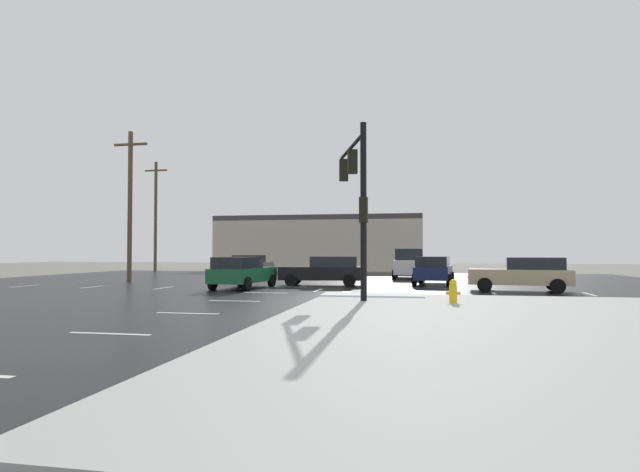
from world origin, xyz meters
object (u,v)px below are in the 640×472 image
(sedan_black, at_px, (325,270))
(suv_white, at_px, (409,263))
(fire_hydrant, at_px, (453,291))
(utility_pole_distant, at_px, (156,214))
(utility_pole_far, at_px, (130,203))
(sedan_navy, at_px, (434,270))
(sedan_grey, at_px, (252,265))
(traffic_signal_mast, at_px, (357,187))
(sedan_green, at_px, (242,272))
(sedan_tan, at_px, (523,274))

(sedan_black, bearing_deg, suv_white, -121.83)
(fire_hydrant, bearing_deg, utility_pole_distant, 133.40)
(utility_pole_far, bearing_deg, sedan_navy, 1.05)
(sedan_grey, relative_size, utility_pole_far, 0.50)
(traffic_signal_mast, distance_m, sedan_black, 9.42)
(utility_pole_distant, bearing_deg, suv_white, -19.51)
(fire_hydrant, relative_size, sedan_green, 0.17)
(sedan_navy, xyz_separation_m, sedan_tan, (3.98, -4.31, 0.00))
(suv_white, relative_size, sedan_black, 1.04)
(sedan_green, distance_m, utility_pole_distant, 25.87)
(utility_pole_far, bearing_deg, sedan_black, -7.75)
(sedan_green, xyz_separation_m, utility_pole_far, (-8.95, 4.64, 4.03))
(sedan_navy, bearing_deg, sedan_black, 115.57)
(traffic_signal_mast, bearing_deg, fire_hydrant, -129.95)
(sedan_grey, relative_size, utility_pole_distant, 0.45)
(suv_white, distance_m, sedan_tan, 12.42)
(fire_hydrant, xyz_separation_m, utility_pole_far, (-18.83, 11.44, 4.35))
(traffic_signal_mast, distance_m, sedan_green, 9.08)
(sedan_green, xyz_separation_m, utility_pole_distant, (-15.61, 20.14, 4.49))
(suv_white, relative_size, utility_pole_far, 0.52)
(traffic_signal_mast, xyz_separation_m, suv_white, (1.51, 17.19, -3.22))
(suv_white, distance_m, sedan_grey, 11.73)
(sedan_tan, height_order, utility_pole_distant, utility_pole_distant)
(utility_pole_far, distance_m, utility_pole_distant, 16.88)
(utility_pole_far, bearing_deg, utility_pole_distant, 113.23)
(sedan_black, distance_m, utility_pole_distant, 26.24)
(traffic_signal_mast, height_order, utility_pole_distant, utility_pole_distant)
(sedan_green, relative_size, sedan_black, 1.00)
(traffic_signal_mast, relative_size, sedan_black, 1.35)
(sedan_green, bearing_deg, suv_white, -27.98)
(suv_white, height_order, sedan_navy, suv_white)
(sedan_black, height_order, sedan_tan, same)
(sedan_green, height_order, sedan_grey, same)
(sedan_green, distance_m, sedan_black, 4.69)
(traffic_signal_mast, bearing_deg, utility_pole_far, 39.26)
(suv_white, height_order, utility_pole_far, utility_pole_far)
(traffic_signal_mast, height_order, fire_hydrant, traffic_signal_mast)
(sedan_tan, relative_size, utility_pole_distant, 0.46)
(suv_white, bearing_deg, utility_pole_distant, 70.36)
(sedan_green, relative_size, suv_white, 0.96)
(sedan_green, relative_size, sedan_tan, 1.00)
(sedan_black, relative_size, utility_pole_distant, 0.46)
(traffic_signal_mast, height_order, sedan_tan, traffic_signal_mast)
(sedan_tan, bearing_deg, utility_pole_far, -3.32)
(sedan_navy, bearing_deg, sedan_green, 123.79)
(traffic_signal_mast, relative_size, utility_pole_distant, 0.61)
(sedan_tan, distance_m, utility_pole_far, 23.10)
(sedan_grey, relative_size, sedan_black, 0.99)
(sedan_tan, bearing_deg, traffic_signal_mast, 47.59)
(fire_hydrant, bearing_deg, utility_pole_far, 148.72)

